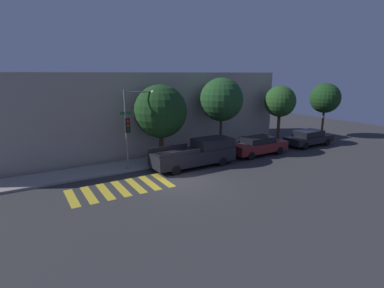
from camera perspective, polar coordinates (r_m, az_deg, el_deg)
name	(u,v)px	position (r m, az deg, el deg)	size (l,w,h in m)	color
ground_plane	(181,182)	(17.63, -2.07, -7.20)	(60.00, 60.00, 0.00)	#333335
sidewalk	(151,162)	(21.36, -7.80, -3.42)	(26.00, 2.37, 0.14)	gray
building_row	(127,112)	(24.95, -12.23, 5.98)	(26.00, 6.00, 6.24)	#A89E8E
crosswalk	(121,188)	(17.10, -13.41, -8.23)	(5.56, 2.60, 0.00)	gold
traffic_light_pole	(133,118)	(19.16, -11.16, 4.80)	(2.40, 0.56, 5.19)	slate
pickup_truck	(197,153)	(20.26, 1.04, -1.78)	(5.80, 1.95, 1.79)	black
sedan_near_corner	(258,145)	(23.63, 12.54, -0.26)	(4.69, 1.74, 1.44)	maroon
sedan_middle	(309,138)	(27.95, 21.36, 1.14)	(4.61, 1.76, 1.37)	black
tree_near_corner	(161,112)	(20.62, -6.01, 6.17)	(3.63, 3.63, 5.47)	#42301E
tree_midblock	(221,100)	(23.19, 5.64, 8.41)	(3.31, 3.31, 5.88)	#42301E
tree_far_end	(280,102)	(27.48, 16.43, 7.75)	(2.72, 2.72, 5.15)	#4C3823
tree_behind_truck	(325,98)	(32.31, 24.03, 7.98)	(2.89, 2.89, 5.27)	#4C3823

